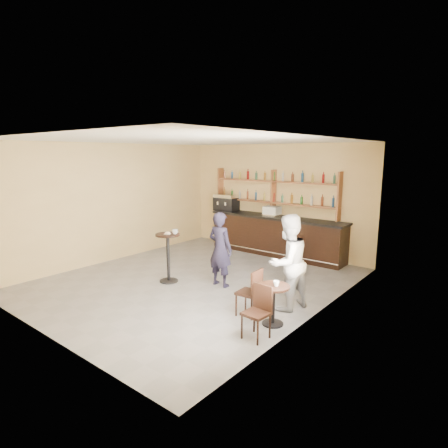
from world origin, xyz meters
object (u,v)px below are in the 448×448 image
Objects in this scene: pedestal_table at (168,258)px; chair_south at (256,313)px; espresso_machine at (226,202)px; bar_counter at (276,236)px; man_main at (220,249)px; cafe_table at (273,305)px; chair_west at (249,292)px; patron_second at (288,262)px; pastry_case at (272,211)px.

chair_south is at bearing -17.91° from pedestal_table.
espresso_machine is at bearing 136.64° from chair_south.
bar_counter is 2.51× the size of man_main.
cafe_table is at bearing -59.56° from bar_counter.
chair_south is (0.60, -0.65, -0.01)m from chair_west.
cafe_table is 0.95m from patron_second.
chair_west is 0.88m from chair_south.
pedestal_table is at bearing -74.96° from espresso_machine.
espresso_machine is 0.40× the size of patron_second.
pastry_case is 4.80m from cafe_table.
chair_south is (2.55, -4.59, -0.84)m from pastry_case.
pastry_case is 3.12m from man_main.
cafe_table is (2.50, -3.99, -0.92)m from pastry_case.
patron_second is (0.39, 0.70, 0.47)m from chair_west.
bar_counter is at bearing 7.62° from pastry_case.
espresso_machine is 5.45m from chair_west.
patron_second is at bearing 173.82° from man_main.
man_main is at bearing -82.58° from bar_counter.
chair_west is at bearing 174.81° from cafe_table.
man_main reaches higher than chair_south.
chair_south is (2.40, -4.59, -0.14)m from bar_counter.
pastry_case is (1.69, 0.00, -0.12)m from espresso_machine.
cafe_table is at bearing 154.23° from man_main.
man_main reaches higher than pedestal_table.
chair_south is at bearing 142.42° from man_main.
chair_west is 1.02× the size of chair_south.
espresso_machine is 0.43× the size of man_main.
chair_south is (0.05, -0.60, 0.08)m from cafe_table.
pastry_case is at bearing 122.93° from chair_south.
pastry_case is at bearing 81.39° from pedestal_table.
man_main is 1.94× the size of chair_south.
pedestal_table is 3.07m from cafe_table.
pedestal_table is at bearing -68.13° from patron_second.
pastry_case is at bearing 180.00° from bar_counter.
pedestal_table is at bearing 26.94° from man_main.
patron_second is (2.34, -3.24, -0.36)m from pastry_case.
bar_counter is 4.76× the size of chair_west.
patron_second is at bearing 102.60° from chair_south.
bar_counter is 4.33m from chair_west.
bar_counter reaches higher than cafe_table.
espresso_machine is (-1.84, 0.00, 0.83)m from bar_counter.
cafe_table is (2.35, -3.99, -0.22)m from bar_counter.
bar_counter is 3.66m from pedestal_table.
espresso_machine is 0.84× the size of chair_south.
chair_south is at bearing -53.38° from pastry_case.
pedestal_table reaches higher than cafe_table.
pedestal_table is 3.25m from chair_south.
man_main reaches higher than espresso_machine.
bar_counter is 2.30× the size of patron_second.
chair_west reaches higher than cafe_table.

